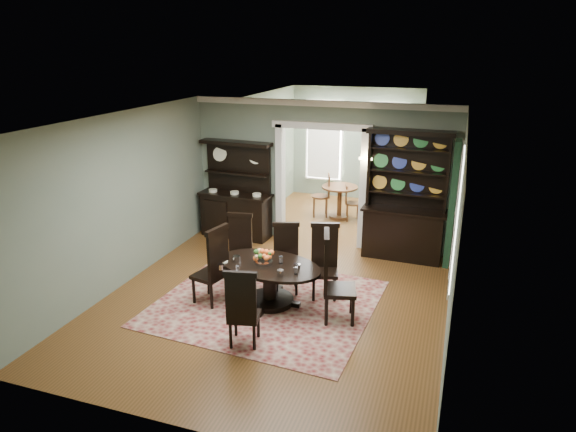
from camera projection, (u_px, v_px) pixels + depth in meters
name	position (u px, v px, depth m)	size (l,w,h in m)	color
room	(271.00, 212.00, 7.97)	(5.51, 6.01, 3.01)	brown
parlor	(348.00, 150.00, 12.91)	(3.51, 3.50, 3.01)	brown
doorway_trim	(321.00, 168.00, 10.61)	(2.08, 0.25, 2.57)	silver
right_window	(454.00, 211.00, 7.94)	(0.15, 1.47, 2.12)	white
wall_sconce	(366.00, 160.00, 10.10)	(0.27, 0.21, 0.21)	gold
rug	(266.00, 303.00, 8.46)	(3.42, 3.08, 0.01)	maroon
dining_table	(270.00, 276.00, 8.32)	(1.97, 1.96, 0.70)	black
centerpiece	(264.00, 260.00, 8.24)	(1.43, 0.92, 0.23)	silver
chair_far_left	(239.00, 245.00, 9.21)	(0.51, 0.49, 1.21)	black
chair_far_mid	(286.00, 255.00, 8.77)	(0.56, 0.55, 1.20)	black
chair_far_right	(325.00, 258.00, 8.57)	(0.57, 0.55, 1.26)	black
chair_end_left	(214.00, 264.00, 8.24)	(0.57, 0.59, 1.35)	black
chair_end_right	(332.00, 275.00, 7.73)	(0.62, 0.64, 1.43)	black
chair_near	(242.00, 307.00, 7.04)	(0.52, 0.50, 1.20)	black
sideboard	(237.00, 204.00, 11.23)	(1.63, 0.67, 2.11)	black
welsh_dresser	(405.00, 213.00, 10.04)	(1.65, 0.65, 2.54)	black
parlor_table	(340.00, 197.00, 12.44)	(0.87, 0.87, 0.80)	#513117
parlor_chair_left	(324.00, 194.00, 12.59)	(0.49, 0.48, 1.05)	#513117
parlor_chair_right	(350.00, 201.00, 12.31)	(0.40, 0.40, 0.88)	#513117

